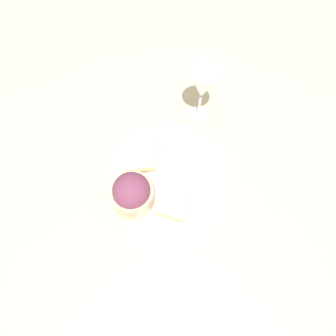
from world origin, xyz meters
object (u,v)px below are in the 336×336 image
(sauce_ramekin, at_px, (166,139))
(cheese_toast_near, at_px, (174,202))
(salad_bowl, at_px, (132,193))
(cheese_toast_far, at_px, (139,160))
(wine_glass, at_px, (203,85))

(sauce_ramekin, xyz_separation_m, cheese_toast_near, (-0.12, -0.14, -0.00))
(salad_bowl, distance_m, sauce_ramekin, 0.20)
(salad_bowl, distance_m, cheese_toast_far, 0.11)
(salad_bowl, bearing_deg, wine_glass, 10.24)
(salad_bowl, relative_size, wine_glass, 0.60)
(cheese_toast_near, bearing_deg, wine_glass, 27.90)
(cheese_toast_far, bearing_deg, wine_glass, -2.18)
(cheese_toast_near, relative_size, wine_glass, 0.59)
(salad_bowl, xyz_separation_m, wine_glass, (0.33, 0.06, 0.07))
(sauce_ramekin, relative_size, cheese_toast_far, 0.48)
(salad_bowl, bearing_deg, sauce_ramekin, 17.62)
(cheese_toast_far, bearing_deg, sauce_ramekin, -6.27)
(sauce_ramekin, distance_m, wine_glass, 0.18)
(wine_glass, bearing_deg, sauce_ramekin, -179.43)
(wine_glass, bearing_deg, salad_bowl, -169.76)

